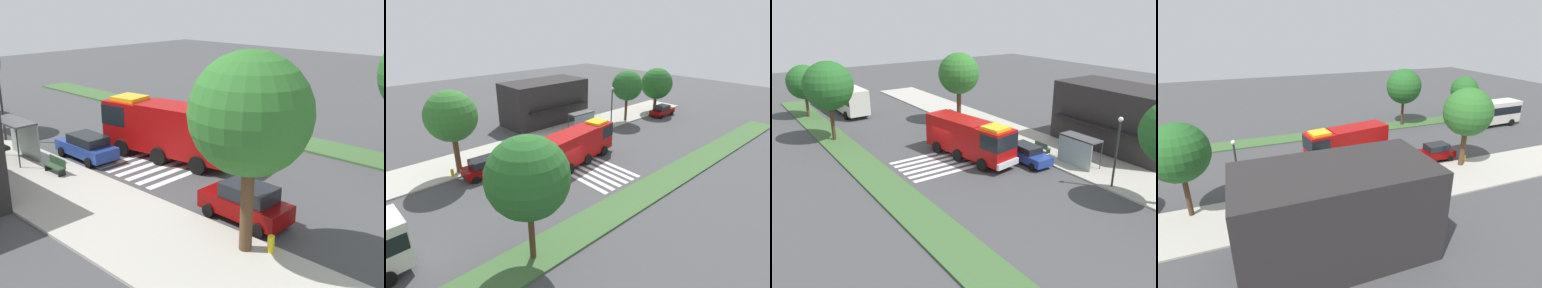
% 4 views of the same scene
% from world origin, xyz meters
% --- Properties ---
extents(ground_plane, '(120.00, 120.00, 0.00)m').
position_xyz_m(ground_plane, '(0.00, 0.00, 0.00)').
color(ground_plane, '#424244').
extents(sidewalk, '(60.00, 5.76, 0.14)m').
position_xyz_m(sidewalk, '(0.00, 8.81, 0.07)').
color(sidewalk, '#ADA89E').
rests_on(sidewalk, ground_plane).
extents(median_strip, '(60.00, 3.00, 0.14)m').
position_xyz_m(median_strip, '(0.00, -7.43, 0.07)').
color(median_strip, '#3D6033').
rests_on(median_strip, ground_plane).
extents(crosswalk, '(4.95, 10.67, 0.01)m').
position_xyz_m(crosswalk, '(1.59, 0.00, 0.01)').
color(crosswalk, silver).
rests_on(crosswalk, ground_plane).
extents(fire_truck, '(9.52, 3.94, 3.67)m').
position_xyz_m(fire_truck, '(2.32, 1.19, 2.03)').
color(fire_truck, '#A50C0C').
rests_on(fire_truck, ground_plane).
extents(parked_car_west, '(4.33, 2.06, 1.81)m').
position_xyz_m(parked_car_west, '(-6.69, 4.73, 0.92)').
color(parked_car_west, '#720505').
rests_on(parked_car_west, ground_plane).
extents(parked_car_mid, '(4.57, 2.03, 1.61)m').
position_xyz_m(parked_car_mid, '(5.76, 4.73, 0.84)').
color(parked_car_mid, navy).
rests_on(parked_car_mid, ground_plane).
extents(bus_stop_shelter, '(3.50, 1.40, 2.46)m').
position_xyz_m(bus_stop_shelter, '(8.73, 7.62, 1.89)').
color(bus_stop_shelter, '#4C4C51').
rests_on(bus_stop_shelter, sidewalk).
extents(bench_near_shelter, '(1.60, 0.50, 0.90)m').
position_xyz_m(bench_near_shelter, '(4.73, 7.59, 0.59)').
color(bench_near_shelter, '#2D472D').
rests_on(bench_near_shelter, sidewalk).
extents(street_lamp, '(0.36, 0.36, 5.41)m').
position_xyz_m(street_lamp, '(13.11, 6.53, 3.38)').
color(street_lamp, '#2D2D30').
rests_on(street_lamp, sidewalk).
extents(sidewalk_tree_far_west, '(4.71, 4.71, 7.96)m').
position_xyz_m(sidewalk_tree_far_west, '(-8.35, 6.93, 5.71)').
color(sidewalk_tree_far_west, '#513823').
rests_on(sidewalk_tree_far_west, sidewalk).
extents(fire_hydrant, '(0.28, 0.28, 0.70)m').
position_xyz_m(fire_hydrant, '(-9.23, 6.43, 0.49)').
color(fire_hydrant, gold).
rests_on(fire_hydrant, sidewalk).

